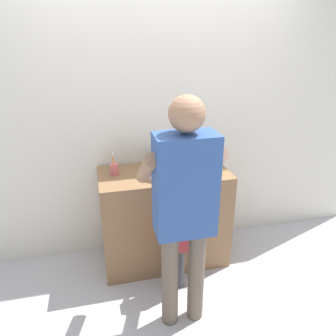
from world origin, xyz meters
TOP-DOWN VIEW (x-y plane):
  - ground_plane at (0.00, 0.00)m, footprint 14.00×14.00m
  - back_wall at (0.00, 0.62)m, footprint 4.40×0.08m
  - vanity_cabinet at (0.00, 0.30)m, footprint 1.12×0.54m
  - sink_basin at (0.00, 0.28)m, footprint 0.37×0.37m
  - faucet at (0.00, 0.50)m, footprint 0.18×0.14m
  - toothbrush_cup at (-0.42, 0.35)m, footprint 0.07×0.07m
  - soap_bottle at (0.33, 0.35)m, footprint 0.06×0.06m
  - child_toddler at (0.00, -0.10)m, footprint 0.26×0.26m
  - adult_parent at (-0.02, -0.42)m, footprint 0.52×0.55m

SIDE VIEW (x-z plane):
  - ground_plane at x=0.00m, z-range 0.00..0.00m
  - vanity_cabinet at x=0.00m, z-range 0.00..0.90m
  - child_toddler at x=0.00m, z-range 0.08..0.92m
  - toothbrush_cup at x=-0.42m, z-range 0.85..1.05m
  - sink_basin at x=0.00m, z-range 0.90..1.01m
  - soap_bottle at x=0.33m, z-range 0.88..1.05m
  - faucet at x=0.00m, z-range 0.89..1.07m
  - adult_parent at x=-0.02m, z-range 0.17..1.86m
  - back_wall at x=0.00m, z-range 0.00..2.70m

